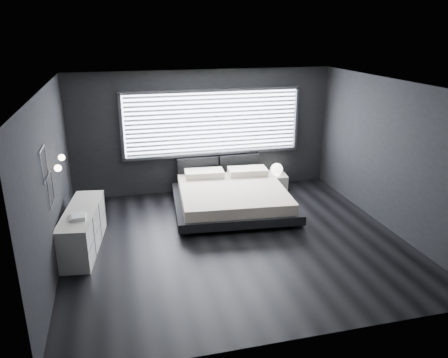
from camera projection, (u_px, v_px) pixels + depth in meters
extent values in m
plane|color=black|center=(235.00, 240.00, 7.96)|extent=(6.00, 6.00, 0.00)
plane|color=white|center=(237.00, 85.00, 7.03)|extent=(6.00, 6.00, 0.00)
cube|color=black|center=(204.00, 132.00, 10.01)|extent=(6.00, 0.04, 2.80)
cube|color=black|center=(301.00, 239.00, 4.98)|extent=(6.00, 0.04, 2.80)
cube|color=black|center=(51.00, 182.00, 6.80)|extent=(0.04, 5.50, 2.80)
cube|color=black|center=(390.00, 156.00, 8.18)|extent=(0.04, 5.50, 2.80)
cube|color=white|center=(212.00, 123.00, 9.97)|extent=(4.00, 0.02, 1.38)
cube|color=#47474C|center=(121.00, 128.00, 9.47)|extent=(0.06, 0.08, 1.48)
cube|color=#47474C|center=(296.00, 118.00, 10.41)|extent=(0.06, 0.08, 1.48)
cube|color=#47474C|center=(212.00, 91.00, 9.70)|extent=(4.14, 0.08, 0.06)
cube|color=#47474C|center=(213.00, 154.00, 10.18)|extent=(4.14, 0.08, 0.06)
cube|color=silver|center=(213.00, 123.00, 9.91)|extent=(3.94, 0.03, 1.32)
cube|color=black|center=(198.00, 168.00, 10.14)|extent=(0.96, 0.16, 0.52)
cube|color=black|center=(239.00, 165.00, 10.37)|extent=(0.96, 0.16, 0.52)
cylinder|color=silver|center=(53.00, 168.00, 6.80)|extent=(0.10, 0.02, 0.02)
sphere|color=#FFE5B7|center=(58.00, 168.00, 6.81)|extent=(0.11, 0.11, 0.11)
cylinder|color=silver|center=(57.00, 158.00, 7.34)|extent=(0.10, 0.02, 0.02)
sphere|color=#FFE5B7|center=(62.00, 158.00, 7.36)|extent=(0.11, 0.11, 0.11)
cube|color=#47474C|center=(42.00, 149.00, 6.08)|extent=(0.01, 0.46, 0.02)
cube|color=#47474C|center=(46.00, 180.00, 6.23)|extent=(0.01, 0.46, 0.02)
cube|color=#47474C|center=(46.00, 160.00, 6.37)|extent=(0.01, 0.02, 0.46)
cube|color=#47474C|center=(42.00, 169.00, 5.95)|extent=(0.01, 0.02, 0.46)
cube|color=#47474C|center=(49.00, 175.00, 6.47)|extent=(0.01, 0.46, 0.02)
cube|color=#47474C|center=(53.00, 204.00, 6.62)|extent=(0.01, 0.46, 0.02)
cube|color=#47474C|center=(52.00, 184.00, 6.75)|extent=(0.01, 0.02, 0.46)
cube|color=#47474C|center=(49.00, 195.00, 6.33)|extent=(0.01, 0.02, 0.46)
cube|color=black|center=(187.00, 231.00, 8.23)|extent=(0.14, 0.14, 0.09)
cube|color=black|center=(294.00, 223.00, 8.55)|extent=(0.14, 0.14, 0.09)
cube|color=black|center=(180.00, 195.00, 9.99)|extent=(0.14, 0.14, 0.09)
cube|color=black|center=(269.00, 190.00, 10.30)|extent=(0.14, 0.14, 0.09)
cube|color=black|center=(233.00, 202.00, 9.22)|extent=(2.63, 2.53, 0.18)
cube|color=beige|center=(233.00, 193.00, 9.16)|extent=(2.35, 2.35, 0.22)
cube|color=#EDE5C5|center=(204.00, 173.00, 9.83)|extent=(0.90, 0.54, 0.14)
cube|color=#EDE5C5|center=(247.00, 171.00, 9.97)|extent=(0.90, 0.54, 0.14)
cube|color=silver|center=(275.00, 181.00, 10.52)|extent=(0.61, 0.53, 0.32)
sphere|color=white|center=(277.00, 169.00, 10.41)|extent=(0.29, 0.29, 0.29)
cube|color=silver|center=(83.00, 229.00, 7.58)|extent=(0.75, 1.88, 0.73)
cube|color=#47474C|center=(98.00, 228.00, 7.61)|extent=(0.25, 1.79, 0.71)
cube|color=silver|center=(78.00, 217.00, 7.12)|extent=(0.26, 0.33, 0.04)
cube|color=silver|center=(78.00, 216.00, 7.09)|extent=(0.24, 0.31, 0.03)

